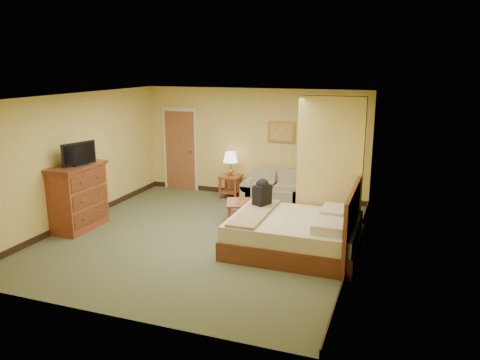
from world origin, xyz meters
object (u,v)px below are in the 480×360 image
at_px(coffee_table, 244,208).
at_px(loveseat, 276,192).
at_px(dresser, 78,197).
at_px(bed, 298,233).

bearing_deg(coffee_table, loveseat, 80.74).
bearing_deg(dresser, coffee_table, 26.14).
bearing_deg(loveseat, bed, -67.01).
distance_m(loveseat, dresser, 4.35).
height_order(dresser, bed, dresser).
bearing_deg(dresser, bed, 3.93).
distance_m(coffee_table, dresser, 3.26).
distance_m(loveseat, coffee_table, 1.56).
xyz_separation_m(coffee_table, dresser, (-2.91, -1.43, 0.33)).
relative_size(coffee_table, bed, 0.39).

